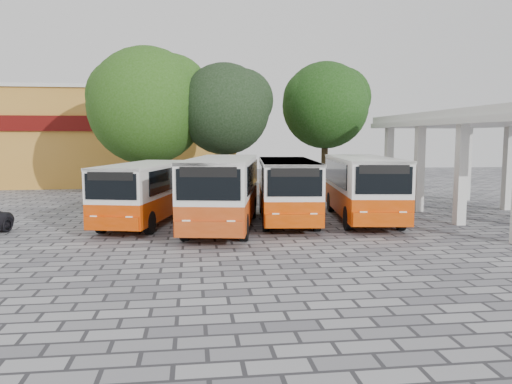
{
  "coord_description": "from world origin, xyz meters",
  "views": [
    {
      "loc": [
        -4.61,
        -20.0,
        4.09
      ],
      "look_at": [
        -1.6,
        3.51,
        1.5
      ],
      "focal_mm": 35.0,
      "sensor_mm": 36.0,
      "label": 1
    }
  ],
  "objects": [
    {
      "name": "tree_middle",
      "position": [
        -2.43,
        12.59,
        6.11
      ],
      "size": [
        6.18,
        5.89,
        8.87
      ],
      "color": "#4A3015",
      "rests_on": "ground"
    },
    {
      "name": "bus_centre_left",
      "position": [
        -3.26,
        2.38,
        1.84
      ],
      "size": [
        4.2,
        9.2,
        3.18
      ],
      "rotation": [
        0.0,
        0.0,
        -0.18
      ],
      "color": "#B93F0F",
      "rests_on": "ground"
    },
    {
      "name": "terminal_shelter",
      "position": [
        10.5,
        4.0,
        4.91
      ],
      "size": [
        6.8,
        15.8,
        5.4
      ],
      "color": "silver",
      "rests_on": "ground"
    },
    {
      "name": "tree_right",
      "position": [
        4.95,
        15.11,
        6.58
      ],
      "size": [
        6.46,
        6.16,
        9.46
      ],
      "color": "#43341E",
      "rests_on": "ground"
    },
    {
      "name": "bus_far_right",
      "position": [
        3.76,
        3.73,
        1.81
      ],
      "size": [
        3.81,
        8.97,
        3.12
      ],
      "rotation": [
        0.0,
        0.0,
        -0.14
      ],
      "color": "#CB3C00",
      "rests_on": "ground"
    },
    {
      "name": "bus_far_left",
      "position": [
        -6.86,
        4.05,
        1.66
      ],
      "size": [
        4.28,
        8.39,
        2.87
      ],
      "rotation": [
        0.0,
        0.0,
        -0.25
      ],
      "color": "#CC3900",
      "rests_on": "ground"
    },
    {
      "name": "bus_centre_right",
      "position": [
        -0.04,
        3.83,
        1.74
      ],
      "size": [
        3.44,
        8.57,
        3.0
      ],
      "rotation": [
        0.0,
        0.0,
        -0.11
      ],
      "color": "#CA3E00",
      "rests_on": "ground"
    },
    {
      "name": "shophouse_block",
      "position": [
        -11.0,
        25.99,
        4.16
      ],
      "size": [
        20.4,
        10.4,
        8.3
      ],
      "color": "#C4852F",
      "rests_on": "ground"
    },
    {
      "name": "tree_left",
      "position": [
        -7.38,
        13.49,
        6.39
      ],
      "size": [
        8.01,
        7.63,
        9.95
      ],
      "color": "#392211",
      "rests_on": "ground"
    },
    {
      "name": "ground",
      "position": [
        0.0,
        0.0,
        0.0
      ],
      "size": [
        90.0,
        90.0,
        0.0
      ],
      "primitive_type": "plane",
      "color": "#5D5C63",
      "rests_on": "ground"
    }
  ]
}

